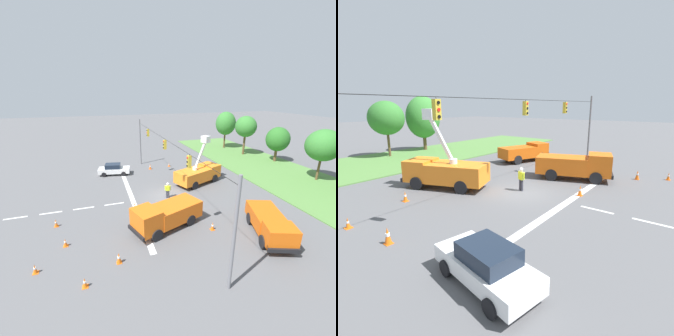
% 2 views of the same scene
% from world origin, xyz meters
% --- Properties ---
extents(ground_plane, '(200.00, 200.00, 0.00)m').
position_xyz_m(ground_plane, '(0.00, 0.00, 0.00)').
color(ground_plane, '#565659').
extents(grass_verge, '(56.00, 12.00, 0.10)m').
position_xyz_m(grass_verge, '(0.00, 18.00, 0.05)').
color(grass_verge, '#517F3D').
rests_on(grass_verge, ground).
extents(lane_markings, '(17.60, 15.25, 0.01)m').
position_xyz_m(lane_markings, '(0.00, -4.99, 0.00)').
color(lane_markings, silver).
rests_on(lane_markings, ground).
extents(signal_gantry, '(26.20, 0.33, 7.20)m').
position_xyz_m(signal_gantry, '(-0.05, -0.00, 4.43)').
color(signal_gantry, slate).
rests_on(signal_gantry, ground).
extents(tree_far_west, '(4.12, 3.98, 7.47)m').
position_xyz_m(tree_far_west, '(-18.63, 18.87, 5.12)').
color(tree_far_west, brown).
rests_on(tree_far_west, ground).
extents(tree_west, '(4.03, 3.65, 7.16)m').
position_xyz_m(tree_west, '(-12.73, 19.37, 5.24)').
color(tree_west, brown).
rests_on(tree_west, ground).
extents(tree_centre, '(3.77, 3.67, 5.81)m').
position_xyz_m(tree_centre, '(-7.26, 21.73, 3.81)').
color(tree_centre, brown).
rests_on(tree_centre, ground).
extents(tree_east, '(4.14, 4.37, 6.78)m').
position_xyz_m(tree_east, '(1.42, 20.69, 4.74)').
color(tree_east, brown).
rests_on(tree_east, ground).
extents(utility_truck_bucket_lift, '(4.62, 6.86, 5.99)m').
position_xyz_m(utility_truck_bucket_lift, '(-2.60, 5.39, 1.34)').
color(utility_truck_bucket_lift, orange).
rests_on(utility_truck_bucket_lift, ground).
extents(utility_truck_support_near, '(4.34, 6.70, 2.31)m').
position_xyz_m(utility_truck_support_near, '(5.71, -1.59, 1.24)').
color(utility_truck_support_near, orange).
rests_on(utility_truck_support_near, ground).
extents(utility_truck_support_far, '(6.19, 4.12, 2.00)m').
position_xyz_m(utility_truck_support_far, '(9.42, 5.97, 1.11)').
color(utility_truck_support_far, '#D6560F').
rests_on(utility_truck_support_far, ground).
extents(sedan_white, '(2.54, 4.55, 1.56)m').
position_xyz_m(sedan_white, '(-9.19, -4.66, 0.79)').
color(sedan_white, white).
rests_on(sedan_white, ground).
extents(road_worker, '(0.33, 0.63, 1.77)m').
position_xyz_m(road_worker, '(0.30, 0.29, 1.00)').
color(road_worker, '#383842').
rests_on(road_worker, ground).
extents(traffic_cone_foreground_left, '(0.36, 0.36, 0.73)m').
position_xyz_m(traffic_cone_foreground_left, '(7.33, 2.01, 0.36)').
color(traffic_cone_foreground_left, orange).
rests_on(traffic_cone_foreground_left, ground).
extents(traffic_cone_foreground_right, '(0.36, 0.36, 0.68)m').
position_xyz_m(traffic_cone_foreground_right, '(10.28, -8.12, 0.33)').
color(traffic_cone_foreground_right, orange).
rests_on(traffic_cone_foreground_right, ground).
extents(traffic_cone_mid_left, '(0.36, 0.36, 0.59)m').
position_xyz_m(traffic_cone_mid_left, '(-10.29, 3.94, 0.28)').
color(traffic_cone_mid_left, orange).
rests_on(traffic_cone_mid_left, ground).
extents(traffic_cone_mid_right, '(0.36, 0.36, 0.70)m').
position_xyz_m(traffic_cone_mid_right, '(-6.26, 5.12, 0.34)').
color(traffic_cone_mid_right, orange).
rests_on(traffic_cone_mid_right, ground).
extents(traffic_cone_near_bucket, '(0.36, 0.36, 0.83)m').
position_xyz_m(traffic_cone_near_bucket, '(-9.86, 0.77, 0.41)').
color(traffic_cone_near_bucket, orange).
rests_on(traffic_cone_near_bucket, ground).
extents(traffic_cone_lane_edge_a, '(0.36, 0.36, 0.81)m').
position_xyz_m(traffic_cone_lane_edge_a, '(8.86, -5.96, 0.41)').
color(traffic_cone_lane_edge_a, orange).
rests_on(traffic_cone_lane_edge_a, ground).
extents(traffic_cone_lane_edge_b, '(0.36, 0.36, 0.72)m').
position_xyz_m(traffic_cone_lane_edge_b, '(2.70, -10.67, 0.35)').
color(traffic_cone_lane_edge_b, orange).
rests_on(traffic_cone_lane_edge_b, ground).
extents(traffic_cone_far_left, '(0.36, 0.36, 0.68)m').
position_xyz_m(traffic_cone_far_left, '(5.82, -9.62, 0.33)').
color(traffic_cone_far_left, orange).
rests_on(traffic_cone_far_left, ground).
extents(traffic_cone_far_right, '(0.36, 0.36, 0.78)m').
position_xyz_m(traffic_cone_far_right, '(1.86, -3.66, 0.39)').
color(traffic_cone_far_right, orange).
rests_on(traffic_cone_far_right, ground).
extents(traffic_cone_centre_line, '(0.36, 0.36, 0.67)m').
position_xyz_m(traffic_cone_centre_line, '(8.13, -11.19, 0.32)').
color(traffic_cone_centre_line, orange).
rests_on(traffic_cone_centre_line, ground).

